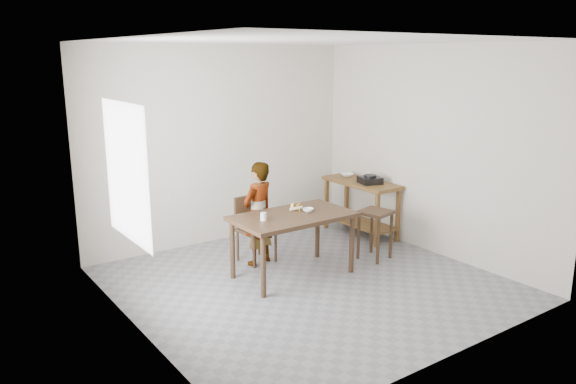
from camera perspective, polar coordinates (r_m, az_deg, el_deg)
floor at (r=6.55m, az=2.05°, el=-9.38°), size 4.00×4.00×0.04m
ceiling at (r=6.03m, az=2.28°, el=15.32°), size 4.00×4.00×0.04m
wall_back at (r=7.82m, az=-6.91°, el=4.79°), size 4.00×0.04×2.70m
wall_front at (r=4.75m, az=17.16°, el=-1.54°), size 4.00×0.04×2.70m
wall_left at (r=5.20m, az=-15.80°, el=-0.16°), size 0.04×4.00×2.70m
wall_right at (r=7.53m, az=14.48°, el=4.11°), size 0.04×4.00×2.70m
window_pane at (r=5.37m, az=-16.13°, el=1.89°), size 0.02×1.10×1.30m
dining_table at (r=6.64m, az=0.50°, el=-5.42°), size 1.40×0.80×0.75m
prep_counter at (r=8.19m, az=7.40°, el=-1.61°), size 0.50×1.20×0.80m
child at (r=6.94m, az=-3.04°, el=-2.20°), size 0.54×0.43×1.30m
dining_chair at (r=7.08m, az=-3.23°, el=-3.88°), size 0.44×0.44×0.83m
stool at (r=7.28m, az=8.81°, el=-4.30°), size 0.43×0.43×0.64m
glass_tumbler at (r=6.29m, az=-2.50°, el=-2.50°), size 0.09×0.09×0.09m
small_bowl at (r=6.64m, az=2.06°, el=-1.83°), size 0.15×0.15×0.04m
banana at (r=6.68m, az=0.84°, el=-1.64°), size 0.20×0.16×0.06m
serving_bowl at (r=8.37m, az=5.99°, el=1.73°), size 0.25×0.25×0.05m
gas_burner at (r=7.96m, az=8.33°, el=1.21°), size 0.35×0.35×0.09m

